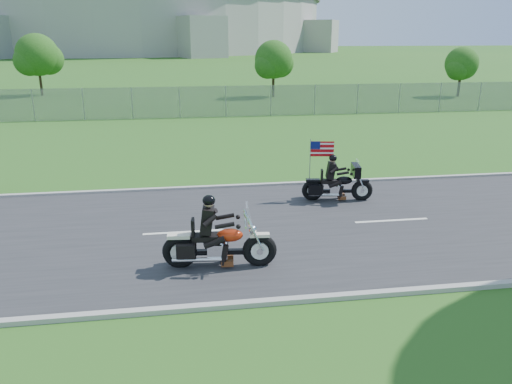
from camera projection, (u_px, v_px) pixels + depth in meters
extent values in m
plane|color=#26591B|center=(256.00, 229.00, 13.96)|extent=(420.00, 420.00, 0.00)
cube|color=#28282B|center=(256.00, 229.00, 13.95)|extent=(120.00, 8.00, 0.04)
cube|color=#9E9B93|center=(239.00, 186.00, 17.76)|extent=(120.00, 0.18, 0.12)
cube|color=#9E9B93|center=(285.00, 301.00, 10.13)|extent=(120.00, 0.18, 0.12)
cube|color=gray|center=(132.00, 103.00, 31.80)|extent=(60.00, 0.03, 2.00)
cylinder|color=#A3A099|center=(123.00, 19.00, 168.31)|extent=(130.00, 130.00, 20.00)
cylinder|color=#382316|center=(273.00, 82.00, 42.69)|extent=(0.22, 0.22, 2.52)
sphere|color=#1F4C14|center=(274.00, 59.00, 42.12)|extent=(3.20, 3.20, 3.20)
sphere|color=#1F4C14|center=(280.00, 63.00, 42.77)|extent=(2.40, 2.40, 2.40)
sphere|color=#1F4C14|center=(268.00, 65.00, 41.80)|extent=(2.24, 2.24, 2.24)
cylinder|color=#382316|center=(40.00, 80.00, 43.60)|extent=(0.22, 0.22, 2.80)
sphere|color=#1F4C14|center=(37.00, 55.00, 42.96)|extent=(3.60, 3.60, 3.60)
sphere|color=#1F4C14|center=(48.00, 59.00, 43.69)|extent=(2.70, 2.70, 2.70)
sphere|color=#1F4C14|center=(29.00, 61.00, 42.60)|extent=(2.52, 2.52, 2.52)
cylinder|color=#382316|center=(459.00, 83.00, 43.11)|extent=(0.22, 0.22, 2.24)
sphere|color=#1F4C14|center=(462.00, 63.00, 42.60)|extent=(2.80, 2.80, 2.80)
sphere|color=#1F4C14|center=(465.00, 67.00, 43.17)|extent=(2.10, 2.10, 2.10)
sphere|color=#1F4C14|center=(458.00, 69.00, 42.32)|extent=(1.96, 1.96, 1.96)
torus|color=black|center=(260.00, 250.00, 11.63)|extent=(0.82, 0.28, 0.81)
torus|color=black|center=(180.00, 252.00, 11.55)|extent=(0.82, 0.28, 0.81)
ellipsoid|color=red|center=(230.00, 235.00, 11.48)|extent=(0.64, 0.41, 0.31)
cube|color=black|center=(205.00, 237.00, 11.47)|extent=(0.63, 0.39, 0.13)
cube|color=black|center=(207.00, 220.00, 11.34)|extent=(0.30, 0.46, 0.60)
sphere|color=black|center=(209.00, 200.00, 11.20)|extent=(0.32, 0.32, 0.29)
cube|color=silver|center=(249.00, 213.00, 11.34)|extent=(0.09, 0.50, 0.44)
torus|color=black|center=(362.00, 190.00, 16.23)|extent=(0.72, 0.28, 0.70)
torus|color=black|center=(312.00, 190.00, 16.25)|extent=(0.72, 0.28, 0.70)
ellipsoid|color=black|center=(344.00, 180.00, 16.13)|extent=(0.57, 0.38, 0.26)
cube|color=black|center=(329.00, 181.00, 16.15)|extent=(0.56, 0.36, 0.11)
cube|color=black|center=(331.00, 170.00, 16.04)|extent=(0.28, 0.41, 0.52)
sphere|color=black|center=(333.00, 158.00, 15.91)|extent=(0.29, 0.29, 0.26)
cube|color=black|center=(356.00, 170.00, 16.03)|extent=(0.33, 0.78, 0.38)
cube|color=#B70C11|center=(322.00, 149.00, 16.02)|extent=(0.75, 0.14, 0.49)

